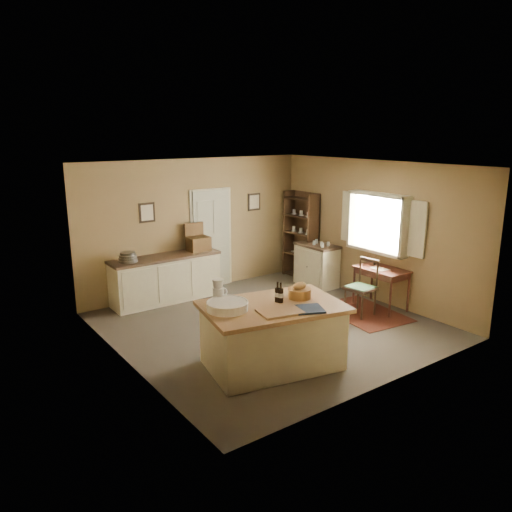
{
  "coord_description": "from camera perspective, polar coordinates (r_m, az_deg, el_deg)",
  "views": [
    {
      "loc": [
        -4.85,
        -6.32,
        3.23
      ],
      "look_at": [
        -0.02,
        0.37,
        1.15
      ],
      "focal_mm": 35.0,
      "sensor_mm": 36.0,
      "label": 1
    }
  ],
  "objects": [
    {
      "name": "window",
      "position": [
        9.65,
        13.92,
        3.71
      ],
      "size": [
        0.25,
        1.99,
        1.12
      ],
      "color": "beige",
      "rests_on": "ground"
    },
    {
      "name": "shelving_unit",
      "position": [
        11.16,
        5.29,
        2.36
      ],
      "size": [
        0.33,
        0.87,
        1.93
      ],
      "color": "black",
      "rests_on": "ground"
    },
    {
      "name": "writing_desk",
      "position": [
        9.48,
        14.15,
        -1.94
      ],
      "size": [
        0.58,
        0.95,
        0.82
      ],
      "color": "#361711",
      "rests_on": "ground"
    },
    {
      "name": "wall_front",
      "position": [
        6.45,
        15.28,
        -3.32
      ],
      "size": [
        5.0,
        0.1,
        2.7
      ],
      "primitive_type": "cube",
      "color": "olive",
      "rests_on": "ground"
    },
    {
      "name": "wall_left",
      "position": [
        7.0,
        -14.85,
        -1.93
      ],
      "size": [
        0.1,
        5.0,
        2.7
      ],
      "primitive_type": "cube",
      "color": "olive",
      "rests_on": "ground"
    },
    {
      "name": "right_cabinet",
      "position": [
        10.7,
        6.94,
        -0.97
      ],
      "size": [
        0.53,
        0.95,
        0.99
      ],
      "color": "beige",
      "rests_on": "ground"
    },
    {
      "name": "desk_chair",
      "position": [
        9.1,
        11.87,
        -3.63
      ],
      "size": [
        0.51,
        0.51,
        1.0
      ],
      "primitive_type": null,
      "rotation": [
        0.0,
        0.0,
        0.1
      ],
      "color": "black",
      "rests_on": "ground"
    },
    {
      "name": "wall_right",
      "position": [
        9.87,
        13.26,
        2.79
      ],
      "size": [
        0.1,
        5.0,
        2.7
      ],
      "primitive_type": "cube",
      "color": "olive",
      "rests_on": "ground"
    },
    {
      "name": "framed_prints",
      "position": [
        10.25,
        -5.93,
        5.61
      ],
      "size": [
        2.82,
        0.02,
        0.38
      ],
      "color": "black",
      "rests_on": "ground"
    },
    {
      "name": "ground",
      "position": [
        8.59,
        1.58,
        -7.93
      ],
      "size": [
        5.0,
        5.0,
        0.0
      ],
      "primitive_type": "plane",
      "color": "#52483F",
      "rests_on": "ground"
    },
    {
      "name": "sideboard",
      "position": [
        9.81,
        -10.21,
        -2.36
      ],
      "size": [
        2.15,
        0.61,
        1.18
      ],
      "color": "beige",
      "rests_on": "ground"
    },
    {
      "name": "rug",
      "position": [
        9.36,
        12.11,
        -6.33
      ],
      "size": [
        1.27,
        1.71,
        0.01
      ],
      "primitive_type": "cube",
      "rotation": [
        0.0,
        0.0,
        -0.11
      ],
      "color": "#4C160F",
      "rests_on": "ground"
    },
    {
      "name": "door",
      "position": [
        10.44,
        -5.1,
        2.07
      ],
      "size": [
        0.97,
        0.06,
        2.11
      ],
      "primitive_type": "cube",
      "color": "#A2A38C",
      "rests_on": "ground"
    },
    {
      "name": "ceiling",
      "position": [
        7.98,
        1.71,
        10.33
      ],
      "size": [
        5.0,
        5.0,
        0.0
      ],
      "primitive_type": "plane",
      "color": "silver",
      "rests_on": "wall_back"
    },
    {
      "name": "work_island",
      "position": [
        7.03,
        1.8,
        -8.87
      ],
      "size": [
        2.11,
        1.6,
        1.2
      ],
      "rotation": [
        0.0,
        0.0,
        -0.21
      ],
      "color": "beige",
      "rests_on": "ground"
    },
    {
      "name": "wall_back",
      "position": [
        10.24,
        -6.91,
        3.47
      ],
      "size": [
        5.0,
        0.1,
        2.7
      ],
      "primitive_type": "cube",
      "color": "olive",
      "rests_on": "ground"
    }
  ]
}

